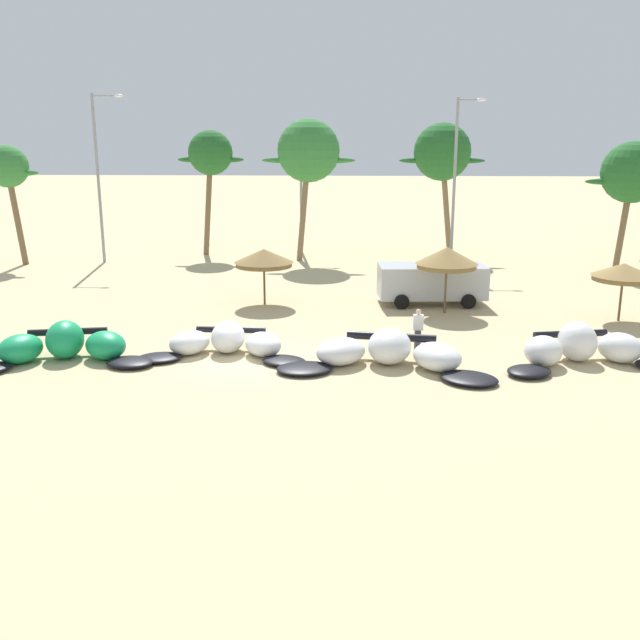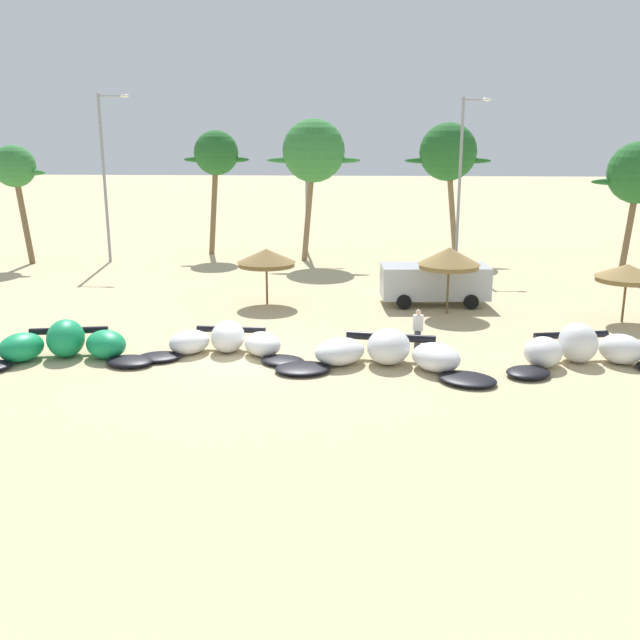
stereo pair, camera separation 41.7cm
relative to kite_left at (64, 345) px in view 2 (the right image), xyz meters
name	(u,v)px [view 2 (the right image)]	position (x,y,z in m)	size (l,w,h in m)	color
ground_plane	(247,361)	(6.44, 0.29, -0.51)	(260.00, 260.00, 0.00)	#C6B284
kite_left	(64,345)	(0.00, 0.00, 0.00)	(6.57, 3.71, 1.34)	black
kite_left_of_center	(226,343)	(5.56, 0.99, -0.08)	(6.32, 2.97, 1.14)	black
kite_center	(387,354)	(11.33, -0.07, -0.04)	(7.60, 3.99, 1.22)	black
kite_right_of_center	(582,350)	(18.01, 0.61, 0.02)	(6.37, 3.56, 1.39)	black
beach_umbrella_near_van	(266,258)	(5.91, 9.02, 1.70)	(2.75, 2.75, 2.62)	brown
beach_umbrella_middle	(449,258)	(14.17, 7.75, 1.99)	(2.74, 2.74, 2.97)	brown
beach_umbrella_near_palms	(627,273)	(21.45, 6.71, 1.61)	(2.62, 2.62, 2.49)	brown
parked_van	(432,281)	(13.64, 9.54, 0.58)	(5.09, 2.59, 1.84)	#B2B7BC
person_near_kites	(418,331)	(12.46, 1.63, 0.31)	(0.36, 0.24, 1.62)	#383842
palm_leftmost	(15,169)	(-10.87, 19.11, 5.30)	(3.80, 2.53, 7.23)	brown
palm_left	(216,155)	(0.57, 23.65, 6.05)	(4.35, 2.90, 8.14)	brown
palm_left_of_gap	(313,152)	(7.15, 21.50, 6.28)	(5.82, 3.88, 8.80)	#7F6647
palm_center_left	(448,153)	(15.67, 23.95, 6.18)	(5.55, 3.70, 8.60)	#7F6647
palm_center_right	(639,174)	(25.84, 18.62, 5.14)	(5.23, 3.49, 7.47)	brown
lamppost_west	(106,170)	(-5.57, 20.12, 5.16)	(2.00, 0.24, 10.21)	gray
lamppost_west_center	(309,183)	(6.58, 25.03, 4.19)	(1.96, 0.24, 8.32)	gray
lamppost_east_center	(462,174)	(16.15, 20.24, 4.99)	(1.71, 0.24, 9.93)	gray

